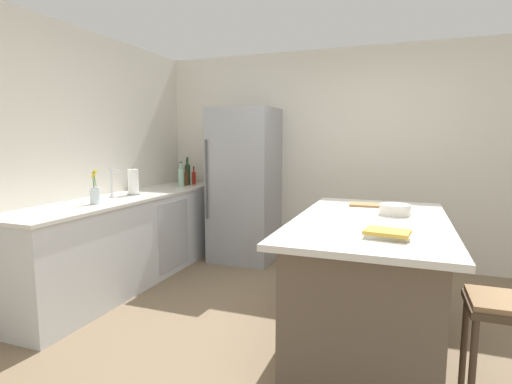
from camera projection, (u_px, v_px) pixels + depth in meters
The scene contains 18 objects.
ground_plane at pixel (306, 346), 2.91m from camera, with size 7.20×7.20×0.00m, color #7A664C.
wall_rear at pixel (350, 157), 4.83m from camera, with size 6.00×0.10×2.60m, color silver.
wall_left at pixel (45, 163), 3.59m from camera, with size 0.10×6.00×2.60m, color silver.
counter_run_left at pixel (130, 239), 4.20m from camera, with size 0.66×2.88×0.93m.
kitchen_island at pixel (369, 280), 2.93m from camera, with size 1.07×1.91×0.94m.
refrigerator at pixel (245, 185), 4.93m from camera, with size 0.77×0.73×1.89m.
bar_stool at pixel (503, 321), 2.09m from camera, with size 0.36×0.36×0.68m.
sink_faucet at pixel (112, 182), 3.97m from camera, with size 0.15×0.05×0.30m.
flower_vase at pixel (95, 193), 3.59m from camera, with size 0.09×0.09×0.32m.
paper_towel_roll at pixel (133, 182), 4.20m from camera, with size 0.14×0.14×0.31m.
olive_oil_bottle at pixel (187, 174), 5.38m from camera, with size 0.06×0.06×0.31m.
hot_sauce_bottle at pixel (194, 177), 5.23m from camera, with size 0.05×0.05×0.23m.
wine_bottle at pixel (188, 174), 5.16m from camera, with size 0.07×0.07×0.36m.
syrup_bottle at pixel (186, 178), 5.07m from camera, with size 0.06×0.06×0.24m.
gin_bottle at pixel (181, 177), 4.96m from camera, with size 0.08×0.08×0.31m.
cookbook_stack at pixel (387, 234), 2.31m from camera, with size 0.27×0.22×0.05m.
mixing_bowl at pixel (395, 210), 3.02m from camera, with size 0.23×0.23×0.08m.
cutting_board at pixel (370, 205), 3.44m from camera, with size 0.37×0.21×0.02m.
Camera 1 is at (0.61, -2.69, 1.51)m, focal length 27.66 mm.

